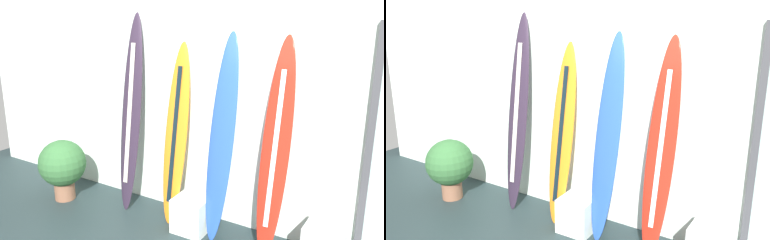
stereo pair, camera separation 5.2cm
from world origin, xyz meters
The scene contains 7 objects.
wall_back centered at (0.00, 1.30, 1.40)m, with size 7.20×0.20×2.80m, color silver.
surfboard_charcoal centered at (-0.86, 0.98, 1.09)m, with size 0.26×0.41×2.20m.
surfboard_sunset centered at (-0.26, 0.97, 0.94)m, with size 0.28×0.39×1.91m.
surfboard_cobalt centered at (0.28, 0.95, 1.00)m, with size 0.27×0.44×2.02m.
surfboard_crimson centered at (0.82, 0.96, 0.98)m, with size 0.27×0.46×2.00m.
display_block_center centered at (0.01, 0.85, 0.18)m, with size 0.35×0.35×0.36m.
potted_plant centered at (-1.68, 0.65, 0.44)m, with size 0.56×0.56×0.74m.
Camera 1 is at (1.87, -2.17, 2.12)m, focal length 35.68 mm.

